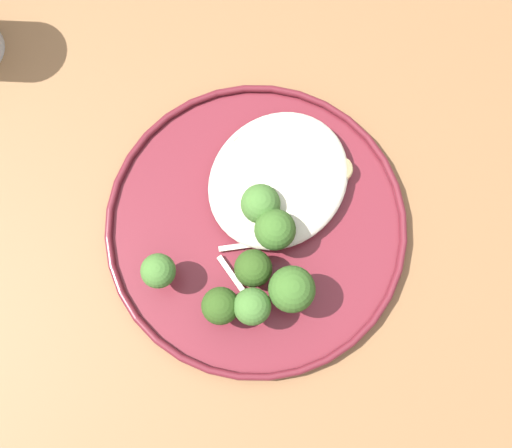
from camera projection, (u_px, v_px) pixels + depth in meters
The scene contains 19 objects.
ground at pixel (258, 320), 1.34m from camera, with size 6.00×6.00×0.00m, color #2D2B28.
wooden_dining_table at pixel (261, 277), 0.70m from camera, with size 1.40×1.00×0.74m.
dinner_plate at pixel (256, 227), 0.62m from camera, with size 0.29×0.29×0.02m.
noodle_bed at pixel (278, 179), 0.61m from camera, with size 0.14×0.13×0.03m.
seared_scallop_left_edge at pixel (269, 167), 0.62m from camera, with size 0.02×0.02×0.02m.
seared_scallop_front_small at pixel (304, 152), 0.62m from camera, with size 0.02×0.02×0.02m.
seared_scallop_rear_pale at pixel (243, 148), 0.62m from camera, with size 0.02×0.02×0.02m.
seared_scallop_large_seared at pixel (306, 192), 0.61m from camera, with size 0.03×0.03×0.02m.
seared_scallop_on_noodles at pixel (282, 192), 0.61m from camera, with size 0.03×0.03×0.01m.
seared_scallop_tilted_round at pixel (335, 167), 0.62m from camera, with size 0.02×0.02×0.01m.
broccoli_floret_beside_noodles at pixel (221, 307), 0.57m from camera, with size 0.03×0.03×0.05m.
broccoli_floret_right_tilted at pixel (250, 266), 0.58m from camera, with size 0.03×0.03×0.05m.
broccoli_floret_front_edge at pixel (252, 307), 0.56m from camera, with size 0.03×0.03×0.06m.
broccoli_floret_rear_charred at pixel (275, 230), 0.58m from camera, with size 0.04×0.04×0.06m.
broccoli_floret_left_leaning at pixel (159, 271), 0.57m from camera, with size 0.03×0.03×0.05m.
broccoli_floret_near_rim at pixel (261, 204), 0.59m from camera, with size 0.04×0.04×0.05m.
broccoli_floret_small_sprig at pixel (292, 289), 0.56m from camera, with size 0.04×0.04×0.06m.
onion_sliver_curled_piece at pixel (233, 277), 0.60m from camera, with size 0.05×0.01×0.00m, color silver.
onion_sliver_short_strip at pixel (240, 248), 0.61m from camera, with size 0.04×0.01×0.00m, color silver.
Camera 1 is at (0.08, 0.06, 1.35)m, focal length 44.99 mm.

